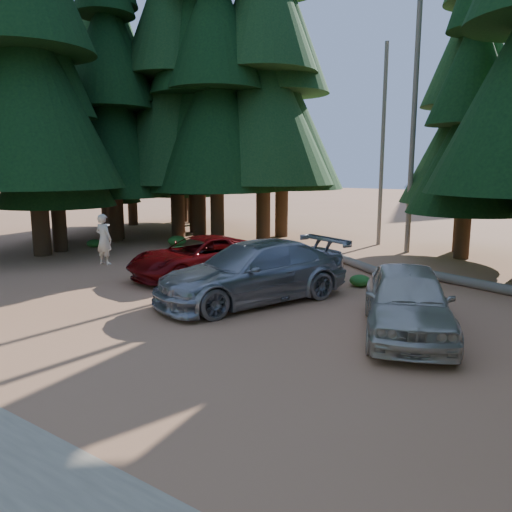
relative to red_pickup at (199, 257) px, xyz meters
The scene contains 18 objects.
ground 6.06m from the red_pickup, 52.90° to the right, with size 160.00×160.00×0.00m, color #B1724B.
forest_belt_north 10.86m from the red_pickup, 70.43° to the left, with size 36.00×7.00×22.00m, color black, non-canonical shape.
forest_belt_west 11.92m from the red_pickup, behind, with size 6.00×22.00×22.00m, color black, non-canonical shape.
snag_front 11.89m from the red_pickup, 65.48° to the left, with size 0.24×0.24×12.00m, color #73675C.
snag_back 12.23m from the red_pickup, 77.78° to the left, with size 0.20×0.20×10.00m, color #73675C.
red_pickup is the anchor object (origin of this frame).
silver_minivan_center 3.86m from the red_pickup, 24.12° to the right, with size 2.49×6.13×1.78m, color #989AA0.
silver_minivan_right 8.51m from the red_pickup, 12.73° to the right, with size 1.97×4.90×1.67m, color beige.
frisbee_player 3.40m from the red_pickup, 130.23° to the right, with size 0.69×0.50×1.76m.
log_left 5.26m from the red_pickup, 116.78° to the left, with size 0.27×0.27×3.79m, color #73675C.
log_mid 6.35m from the red_pickup, 50.80° to the left, with size 0.32×0.32×3.89m, color #73675C.
log_right 9.30m from the red_pickup, 25.88° to the left, with size 0.34×0.34×5.26m, color #73675C.
shrub_far_left 7.60m from the red_pickup, 140.28° to the left, with size 0.94×0.94×0.52m, color #216E25.
shrub_left 4.11m from the red_pickup, 143.47° to the left, with size 0.97×0.97×0.53m, color #216E25.
shrub_center_left 1.60m from the red_pickup, 104.37° to the left, with size 0.88×0.88×0.49m, color #216E25.
shrub_center_right 5.80m from the red_pickup, 20.65° to the left, with size 0.71×0.71×0.39m, color #216E25.
shrub_right 7.63m from the red_pickup, 21.02° to the left, with size 1.14×1.14×0.63m, color #216E25.
shrub_edge_west 9.13m from the red_pickup, 166.86° to the left, with size 0.73×0.73×0.40m, color #216E25.
Camera 1 is at (8.39, -8.64, 3.99)m, focal length 35.00 mm.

